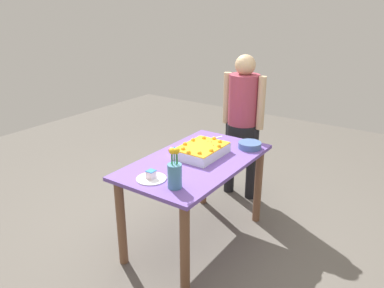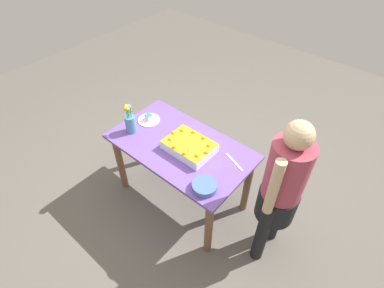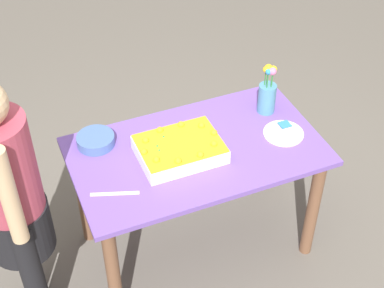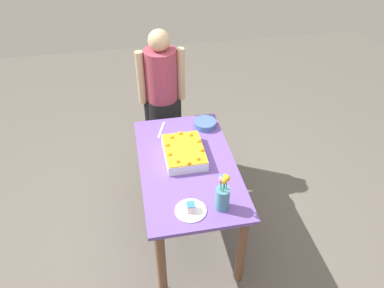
# 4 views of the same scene
# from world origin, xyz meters

# --- Properties ---
(ground_plane) EXTENTS (8.00, 8.00, 0.00)m
(ground_plane) POSITION_xyz_m (0.00, 0.00, 0.00)
(ground_plane) COLOR #5F5951
(dining_table) EXTENTS (1.32, 0.75, 0.76)m
(dining_table) POSITION_xyz_m (0.00, 0.00, 0.62)
(dining_table) COLOR #6C4CA6
(dining_table) RESTS_ON ground_plane
(sheet_cake) EXTENTS (0.43, 0.31, 0.11)m
(sheet_cake) POSITION_xyz_m (-0.10, -0.01, 0.81)
(sheet_cake) COLOR white
(sheet_cake) RESTS_ON dining_table
(serving_plate_with_slice) EXTENTS (0.22, 0.22, 0.07)m
(serving_plate_with_slice) POSITION_xyz_m (0.48, -0.06, 0.78)
(serving_plate_with_slice) COLOR white
(serving_plate_with_slice) RESTS_ON dining_table
(cake_knife) EXTENTS (0.23, 0.10, 0.00)m
(cake_knife) POSITION_xyz_m (-0.49, -0.15, 0.76)
(cake_knife) COLOR silver
(cake_knife) RESTS_ON dining_table
(flower_vase) EXTENTS (0.10, 0.10, 0.30)m
(flower_vase) POSITION_xyz_m (0.49, 0.15, 0.88)
(flower_vase) COLOR teal
(flower_vase) RESTS_ON dining_table
(fruit_bowl) EXTENTS (0.20, 0.20, 0.05)m
(fruit_bowl) POSITION_xyz_m (-0.47, 0.24, 0.79)
(fruit_bowl) COLOR #4767A0
(fruit_bowl) RESTS_ON dining_table
(person_standing) EXTENTS (0.31, 0.45, 1.49)m
(person_standing) POSITION_xyz_m (-0.96, -0.08, 0.85)
(person_standing) COLOR black
(person_standing) RESTS_ON ground_plane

